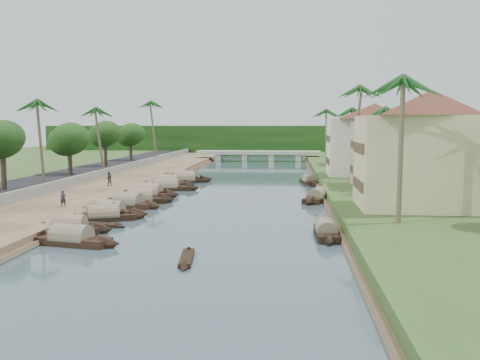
# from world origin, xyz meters

# --- Properties ---
(ground) EXTENTS (220.00, 220.00, 0.00)m
(ground) POSITION_xyz_m (0.00, 0.00, 0.00)
(ground) COLOR #3C525B
(ground) RESTS_ON ground
(left_bank) EXTENTS (10.00, 180.00, 0.80)m
(left_bank) POSITION_xyz_m (-16.00, 20.00, 0.40)
(left_bank) COLOR brown
(left_bank) RESTS_ON ground
(right_bank) EXTENTS (16.00, 180.00, 1.20)m
(right_bank) POSITION_xyz_m (19.00, 20.00, 0.60)
(right_bank) COLOR #2E5220
(right_bank) RESTS_ON ground
(road) EXTENTS (8.00, 180.00, 1.40)m
(road) POSITION_xyz_m (-24.50, 20.00, 0.70)
(road) COLOR black
(road) RESTS_ON ground
(retaining_wall) EXTENTS (0.40, 180.00, 1.10)m
(retaining_wall) POSITION_xyz_m (-20.20, 20.00, 1.35)
(retaining_wall) COLOR slate
(retaining_wall) RESTS_ON left_bank
(treeline) EXTENTS (120.00, 14.00, 8.00)m
(treeline) POSITION_xyz_m (0.00, 100.00, 4.00)
(treeline) COLOR #11340E
(treeline) RESTS_ON ground
(bridge) EXTENTS (28.00, 4.00, 2.40)m
(bridge) POSITION_xyz_m (0.00, 72.00, 1.72)
(bridge) COLOR #A7A69C
(bridge) RESTS_ON ground
(building_near) EXTENTS (14.85, 14.85, 10.20)m
(building_near) POSITION_xyz_m (18.99, -2.00, 6.38)
(building_near) COLOR beige
(building_near) RESTS_ON right_bank
(building_mid) EXTENTS (14.11, 14.11, 9.70)m
(building_mid) POSITION_xyz_m (19.99, 14.00, 6.13)
(building_mid) COLOR tan
(building_mid) RESTS_ON right_bank
(building_far) EXTENTS (15.59, 15.59, 10.20)m
(building_far) POSITION_xyz_m (18.99, 28.00, 6.38)
(building_far) COLOR white
(building_far) RESTS_ON right_bank
(building_distant) EXTENTS (12.62, 12.62, 9.20)m
(building_distant) POSITION_xyz_m (19.99, 48.00, 5.88)
(building_distant) COLOR beige
(building_distant) RESTS_ON right_bank
(sampan_0) EXTENTS (8.09, 3.26, 2.11)m
(sampan_0) POSITION_xyz_m (-8.37, -13.63, 0.41)
(sampan_0) COLOR black
(sampan_0) RESTS_ON ground
(sampan_1) EXTENTS (7.05, 1.99, 2.10)m
(sampan_1) POSITION_xyz_m (-10.15, -9.68, 0.41)
(sampan_1) COLOR black
(sampan_1) RESTS_ON ground
(sampan_2) EXTENTS (7.67, 4.79, 2.07)m
(sampan_2) POSITION_xyz_m (-9.33, -4.41, 0.41)
(sampan_2) COLOR black
(sampan_2) RESTS_ON ground
(sampan_3) EXTENTS (7.98, 2.15, 2.14)m
(sampan_3) POSITION_xyz_m (-9.65, -2.11, 0.41)
(sampan_3) COLOR black
(sampan_3) RESTS_ON ground
(sampan_4) EXTENTS (7.19, 3.33, 2.03)m
(sampan_4) POSITION_xyz_m (-10.04, -2.38, 0.41)
(sampan_4) COLOR black
(sampan_4) RESTS_ON ground
(sampan_5) EXTENTS (7.89, 3.97, 2.42)m
(sampan_5) POSITION_xyz_m (-9.02, 6.23, 0.42)
(sampan_5) COLOR black
(sampan_5) RESTS_ON ground
(sampan_6) EXTENTS (7.62, 3.66, 2.22)m
(sampan_6) POSITION_xyz_m (-9.32, 3.28, 0.42)
(sampan_6) COLOR black
(sampan_6) RESTS_ON ground
(sampan_7) EXTENTS (6.68, 2.72, 1.80)m
(sampan_7) POSITION_xyz_m (-9.22, 12.13, 0.40)
(sampan_7) COLOR black
(sampan_7) RESTS_ON ground
(sampan_8) EXTENTS (7.97, 3.09, 2.38)m
(sampan_8) POSITION_xyz_m (-9.47, 10.63, 0.42)
(sampan_8) COLOR black
(sampan_8) RESTS_ON ground
(sampan_9) EXTENTS (8.82, 2.40, 2.20)m
(sampan_9) POSITION_xyz_m (-8.71, 17.54, 0.42)
(sampan_9) COLOR black
(sampan_9) RESTS_ON ground
(sampan_10) EXTENTS (8.56, 4.27, 2.31)m
(sampan_10) POSITION_xyz_m (-9.73, 21.48, 0.42)
(sampan_10) COLOR black
(sampan_10) RESTS_ON ground
(sampan_11) EXTENTS (8.97, 5.61, 2.53)m
(sampan_11) POSITION_xyz_m (-8.33, 26.50, 0.42)
(sampan_11) COLOR black
(sampan_11) RESTS_ON ground
(sampan_12) EXTENTS (9.42, 3.63, 2.20)m
(sampan_12) POSITION_xyz_m (-8.74, 27.94, 0.42)
(sampan_12) COLOR black
(sampan_12) RESTS_ON ground
(sampan_13) EXTENTS (8.42, 5.44, 2.32)m
(sampan_13) POSITION_xyz_m (-9.76, 30.70, 0.42)
(sampan_13) COLOR black
(sampan_13) RESTS_ON ground
(sampan_14) EXTENTS (1.64, 7.32, 1.82)m
(sampan_14) POSITION_xyz_m (9.69, -9.34, 0.40)
(sampan_14) COLOR black
(sampan_14) RESTS_ON ground
(sampan_15) EXTENTS (4.28, 8.16, 2.17)m
(sampan_15) POSITION_xyz_m (10.09, 9.53, 0.41)
(sampan_15) COLOR black
(sampan_15) RESTS_ON ground
(sampan_16) EXTENTS (3.08, 8.01, 1.96)m
(sampan_16) POSITION_xyz_m (9.86, 26.51, 0.41)
(sampan_16) COLOR black
(sampan_16) RESTS_ON ground
(canoe_0) EXTENTS (1.38, 5.68, 0.74)m
(canoe_0) POSITION_xyz_m (0.53, -17.11, 0.10)
(canoe_0) COLOR black
(canoe_0) RESTS_ON ground
(canoe_1) EXTENTS (5.29, 2.20, 0.85)m
(canoe_1) POSITION_xyz_m (-8.92, -6.68, 0.10)
(canoe_1) COLOR black
(canoe_1) RESTS_ON ground
(canoe_2) EXTENTS (5.13, 2.51, 0.76)m
(canoe_2) POSITION_xyz_m (-10.29, 22.50, 0.10)
(canoe_2) COLOR black
(canoe_2) RESTS_ON ground
(palm_0) EXTENTS (3.20, 3.20, 12.10)m
(palm_0) POSITION_xyz_m (15.00, -9.46, 11.49)
(palm_0) COLOR #71644B
(palm_0) RESTS_ON ground
(palm_1) EXTENTS (3.20, 3.20, 10.31)m
(palm_1) POSITION_xyz_m (16.00, 6.90, 9.78)
(palm_1) COLOR #71644B
(palm_1) RESTS_ON ground
(palm_2) EXTENTS (3.20, 3.20, 13.45)m
(palm_2) POSITION_xyz_m (15.00, 20.04, 12.80)
(palm_2) COLOR #71644B
(palm_2) RESTS_ON ground
(palm_3) EXTENTS (3.20, 3.20, 11.14)m
(palm_3) POSITION_xyz_m (16.00, 36.65, 10.59)
(palm_3) COLOR #71644B
(palm_3) RESTS_ON ground
(palm_5) EXTENTS (3.20, 3.20, 11.45)m
(palm_5) POSITION_xyz_m (-24.00, 15.07, 11.06)
(palm_5) COLOR #71644B
(palm_5) RESTS_ON ground
(palm_6) EXTENTS (3.20, 3.20, 10.96)m
(palm_6) POSITION_xyz_m (-22.00, 30.90, 10.60)
(palm_6) COLOR #71644B
(palm_6) RESTS_ON ground
(palm_7) EXTENTS (3.20, 3.20, 11.38)m
(palm_7) POSITION_xyz_m (14.00, 53.01, 10.79)
(palm_7) COLOR #71644B
(palm_7) RESTS_ON ground
(palm_8) EXTENTS (3.20, 3.20, 13.08)m
(palm_8) POSITION_xyz_m (-20.50, 58.53, 12.65)
(palm_8) COLOR #71644B
(palm_8) RESTS_ON ground
(tree_2) EXTENTS (4.57, 4.57, 7.30)m
(tree_2) POSITION_xyz_m (-24.00, 5.80, 6.73)
(tree_2) COLOR #4F3E2D
(tree_2) RESTS_ON ground
(tree_3) EXTENTS (5.22, 5.22, 7.06)m
(tree_3) POSITION_xyz_m (-24.00, 23.57, 6.24)
(tree_3) COLOR #4F3E2D
(tree_3) RESTS_ON ground
(tree_4) EXTENTS (4.90, 4.90, 7.39)m
(tree_4) POSITION_xyz_m (-24.00, 38.40, 6.69)
(tree_4) COLOR #4F3E2D
(tree_4) RESTS_ON ground
(tree_5) EXTENTS (5.04, 5.04, 7.06)m
(tree_5) POSITION_xyz_m (-24.00, 53.00, 6.31)
(tree_5) COLOR #4F3E2D
(tree_5) RESTS_ON ground
(tree_6) EXTENTS (5.01, 5.01, 6.87)m
(tree_6) POSITION_xyz_m (24.00, 30.40, 5.94)
(tree_6) COLOR #4F3E2D
(tree_6) RESTS_ON ground
(person_near) EXTENTS (0.67, 0.61, 1.53)m
(person_near) POSITION_xyz_m (-14.09, -1.74, 1.56)
(person_near) COLOR #24262B
(person_near) RESTS_ON left_bank
(person_far) EXTENTS (1.07, 1.01, 1.75)m
(person_far) POSITION_xyz_m (-15.50, 15.15, 1.68)
(person_far) COLOR #362E25
(person_far) RESTS_ON left_bank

